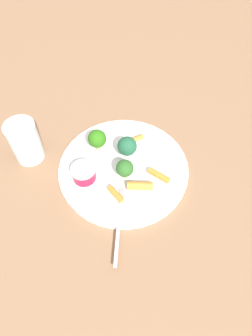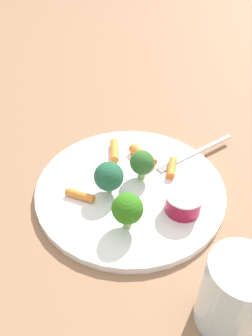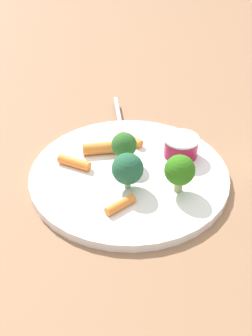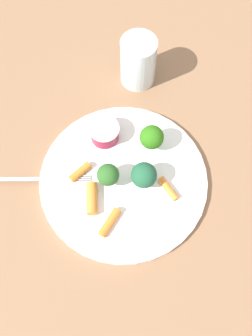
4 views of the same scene
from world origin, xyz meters
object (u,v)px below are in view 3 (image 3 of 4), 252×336
(broccoli_floret_1, at_px, (178,172))
(fork, at_px, (120,122))
(sauce_cup, at_px, (181,147))
(carrot_stick_3, at_px, (120,205))
(plate, at_px, (129,175))
(carrot_stick_1, at_px, (74,163))
(carrot_stick_2, at_px, (131,140))
(broccoli_floret_2, at_px, (124,145))
(broccoli_floret_0, at_px, (128,169))
(carrot_stick_0, at_px, (100,148))

(broccoli_floret_1, relative_size, fork, 0.41)
(sauce_cup, bearing_deg, broccoli_floret_1, 22.81)
(carrot_stick_3, bearing_deg, broccoli_floret_1, 144.62)
(plate, bearing_deg, carrot_stick_1, -67.97)
(broccoli_floret_1, relative_size, carrot_stick_2, 1.35)
(sauce_cup, height_order, broccoli_floret_1, broccoli_floret_1)
(broccoli_floret_2, height_order, carrot_stick_1, broccoli_floret_2)
(broccoli_floret_2, distance_m, carrot_stick_2, 0.05)
(broccoli_floret_0, bearing_deg, fork, -144.09)
(broccoli_floret_2, distance_m, carrot_stick_1, 0.08)
(sauce_cup, bearing_deg, fork, -103.31)
(sauce_cup, distance_m, broccoli_floret_2, 0.09)
(carrot_stick_0, distance_m, carrot_stick_2, 0.05)
(plate, height_order, carrot_stick_0, carrot_stick_0)
(broccoli_floret_2, height_order, carrot_stick_2, broccoli_floret_2)
(sauce_cup, xyz_separation_m, carrot_stick_2, (0.01, -0.08, -0.01))
(plate, bearing_deg, broccoli_floret_2, -131.34)
(broccoli_floret_1, height_order, carrot_stick_1, broccoli_floret_1)
(plate, relative_size, carrot_stick_1, 5.71)
(broccoli_floret_1, distance_m, carrot_stick_0, 0.14)
(carrot_stick_1, bearing_deg, carrot_stick_0, 164.56)
(broccoli_floret_0, relative_size, carrot_stick_1, 1.06)
(carrot_stick_0, height_order, carrot_stick_2, carrot_stick_0)
(plate, bearing_deg, carrot_stick_3, 23.01)
(broccoli_floret_1, distance_m, broccoli_floret_2, 0.10)
(broccoli_floret_1, bearing_deg, carrot_stick_3, -35.38)
(broccoli_floret_2, bearing_deg, carrot_stick_0, -91.14)
(plate, xyz_separation_m, sauce_cup, (-0.07, 0.04, 0.02))
(broccoli_floret_1, bearing_deg, carrot_stick_2, -121.00)
(broccoli_floret_0, bearing_deg, carrot_stick_0, -121.58)
(plate, bearing_deg, broccoli_floret_1, 86.72)
(carrot_stick_2, bearing_deg, sauce_cup, 98.01)
(broccoli_floret_0, xyz_separation_m, carrot_stick_0, (-0.05, -0.08, -0.02))
(carrot_stick_3, bearing_deg, carrot_stick_1, -111.33)
(broccoli_floret_0, bearing_deg, plate, -152.33)
(carrot_stick_2, distance_m, carrot_stick_3, 0.15)
(carrot_stick_3, bearing_deg, broccoli_floret_2, -150.77)
(sauce_cup, xyz_separation_m, carrot_stick_0, (0.06, -0.10, -0.01))
(sauce_cup, distance_m, carrot_stick_1, 0.16)
(broccoli_floret_0, bearing_deg, carrot_stick_2, -150.94)
(carrot_stick_3, xyz_separation_m, fork, (-0.17, -0.11, -0.00))
(sauce_cup, height_order, fork, sauce_cup)
(sauce_cup, bearing_deg, carrot_stick_0, -61.18)
(sauce_cup, relative_size, broccoli_floret_1, 0.95)
(broccoli_floret_1, bearing_deg, fork, -124.49)
(sauce_cup, bearing_deg, carrot_stick_2, -81.99)
(plate, bearing_deg, broccoli_floret_0, 27.67)
(fork, bearing_deg, carrot_stick_2, 47.96)
(carrot_stick_2, relative_size, fork, 0.30)
(broccoli_floret_1, bearing_deg, sauce_cup, -157.19)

